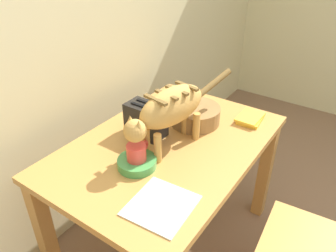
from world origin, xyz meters
The scene contains 10 objects.
wall_rear centered at (0.00, 1.71, 1.25)m, with size 5.08×0.11×2.50m.
dining_table centered at (-0.05, 1.08, 0.64)m, with size 1.20×0.82×0.73m.
cat centered at (-0.08, 1.05, 0.94)m, with size 0.71×0.20×0.31m.
saucer_bowl centered at (-0.29, 1.09, 0.75)m, with size 0.18×0.18×0.04m, color #429245.
coffee_mug centered at (-0.28, 1.09, 0.81)m, with size 0.13×0.09×0.08m.
magazine centered at (-0.43, 0.85, 0.74)m, with size 0.25×0.23×0.01m, color silver.
book_stack centered at (0.39, 0.83, 0.75)m, with size 0.18×0.13×0.03m.
wicker_basket centered at (0.20, 1.07, 0.78)m, with size 0.27×0.27×0.09m.
toaster centered at (-0.05, 1.22, 0.82)m, with size 0.12×0.20×0.18m.
wooden_chair_near centered at (-0.01, 0.29, 0.45)m, with size 0.45×0.45×0.92m.
Camera 1 is at (-1.17, 0.30, 1.66)m, focal length 35.02 mm.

